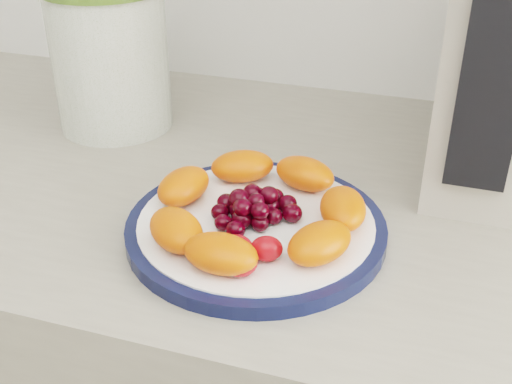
% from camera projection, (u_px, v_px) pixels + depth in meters
% --- Properties ---
extents(plate_rim, '(0.26, 0.26, 0.01)m').
position_uv_depth(plate_rim, '(256.00, 228.00, 0.65)').
color(plate_rim, '#0D1433').
rests_on(plate_rim, counter).
extents(plate_face, '(0.24, 0.24, 0.02)m').
position_uv_depth(plate_face, '(256.00, 227.00, 0.65)').
color(plate_face, white).
rests_on(plate_face, counter).
extents(canister, '(0.17, 0.17, 0.18)m').
position_uv_depth(canister, '(111.00, 61.00, 0.84)').
color(canister, '#475B20').
rests_on(canister, counter).
extents(appliance_panel, '(0.06, 0.02, 0.26)m').
position_uv_depth(appliance_panel, '(497.00, 60.00, 0.58)').
color(appliance_panel, black).
rests_on(appliance_panel, appliance_body).
extents(fruit_plate, '(0.23, 0.23, 0.03)m').
position_uv_depth(fruit_plate, '(255.00, 209.00, 0.63)').
color(fruit_plate, '#E13B0A').
rests_on(fruit_plate, plate_face).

